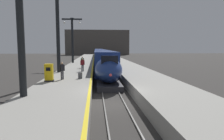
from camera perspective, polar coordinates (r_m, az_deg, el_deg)
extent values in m
plane|color=#33302D|center=(15.20, 0.59, -9.44)|extent=(260.00, 260.00, 0.00)
cube|color=gray|center=(39.57, -8.59, 0.99)|extent=(4.80, 110.00, 1.05)
cube|color=gray|center=(39.85, 3.12, 1.08)|extent=(4.80, 110.00, 1.05)
cube|color=yellow|center=(39.44, -5.29, 1.78)|extent=(0.20, 107.80, 0.01)
cube|color=slate|center=(42.27, -3.86, 0.74)|extent=(0.08, 110.00, 0.12)
cube|color=slate|center=(42.31, -1.83, 0.76)|extent=(0.08, 110.00, 0.12)
ellipsoid|color=navy|center=(21.17, -1.01, 0.07)|extent=(2.78, 5.97, 2.56)
cube|color=#28282D|center=(21.10, -0.95, -4.22)|extent=(2.46, 5.07, 0.55)
cube|color=black|center=(19.74, -0.76, 2.74)|extent=(1.59, 1.00, 0.90)
sphere|color=#F24C4C|center=(18.31, -0.42, -1.37)|extent=(0.28, 0.28, 0.28)
cube|color=navy|center=(29.89, -2.09, 2.35)|extent=(2.90, 14.00, 3.05)
cube|color=black|center=(29.83, -4.83, 3.38)|extent=(0.04, 11.90, 0.80)
cube|color=black|center=(29.96, 0.62, 3.41)|extent=(0.04, 11.90, 0.80)
cube|color=silver|center=(30.01, -2.08, -0.08)|extent=(2.92, 13.30, 0.24)
cube|color=black|center=(25.64, -1.62, -2.34)|extent=(2.03, 2.20, 0.56)
cube|color=black|center=(34.51, -2.42, -0.12)|extent=(2.03, 2.20, 0.56)
cube|color=navy|center=(46.46, -3.03, 3.74)|extent=(2.90, 18.00, 3.05)
cube|color=black|center=(46.42, -4.79, 4.40)|extent=(0.04, 15.84, 0.80)
cube|color=black|center=(46.50, -1.28, 4.42)|extent=(0.04, 15.84, 0.80)
cube|color=black|center=(40.48, -2.76, 0.82)|extent=(2.03, 2.20, 0.56)
cube|color=black|center=(52.67, -3.21, 2.08)|extent=(2.03, 2.20, 0.56)
cube|color=navy|center=(65.04, -3.51, 4.45)|extent=(2.90, 18.00, 3.05)
cube|color=black|center=(65.01, -4.77, 4.93)|extent=(0.04, 15.84, 0.80)
cube|color=black|center=(65.07, -2.26, 4.94)|extent=(0.04, 15.84, 0.80)
cube|color=black|center=(59.01, -3.38, 2.52)|extent=(2.03, 2.20, 0.56)
cube|color=black|center=(71.23, -3.61, 3.16)|extent=(2.03, 2.20, 0.56)
cube|color=navy|center=(83.63, -3.78, 4.85)|extent=(2.90, 18.00, 3.05)
cube|color=black|center=(83.61, -4.76, 5.22)|extent=(0.04, 15.84, 0.80)
cube|color=black|center=(83.65, -2.81, 5.23)|extent=(0.04, 15.84, 0.80)
cube|color=black|center=(77.58, -3.70, 3.41)|extent=(2.03, 2.20, 0.56)
cube|color=black|center=(89.80, -3.84, 3.80)|extent=(2.03, 2.20, 0.56)
cylinder|color=black|center=(14.04, -24.28, 13.61)|extent=(0.44, 0.44, 9.98)
cylinder|color=black|center=(26.45, -14.84, 10.70)|extent=(0.44, 0.44, 10.41)
cylinder|color=black|center=(42.33, -10.97, 8.05)|extent=(0.44, 0.44, 8.94)
cylinder|color=black|center=(42.69, -11.09, 13.85)|extent=(0.68, 0.68, 0.30)
cube|color=black|center=(42.68, -11.09, 13.72)|extent=(4.00, 0.24, 0.28)
cylinder|color=black|center=(42.82, -13.13, 13.17)|extent=(0.03, 0.03, 0.60)
sphere|color=#EFEACC|center=(42.78, -13.12, 12.71)|extent=(0.36, 0.36, 0.36)
cylinder|color=black|center=(42.50, -9.02, 13.31)|extent=(0.03, 0.03, 0.60)
sphere|color=#EFEACC|center=(42.46, -9.01, 12.84)|extent=(0.36, 0.36, 0.36)
cylinder|color=#23232D|center=(20.27, -13.91, -1.40)|extent=(0.13, 0.13, 0.85)
cylinder|color=#23232D|center=(20.34, -13.48, -1.37)|extent=(0.13, 0.13, 0.85)
cube|color=black|center=(20.22, -13.75, 0.68)|extent=(0.44, 0.40, 0.62)
cylinder|color=black|center=(20.12, -14.36, 0.49)|extent=(0.09, 0.09, 0.58)
cylinder|color=black|center=(20.34, -13.14, 0.58)|extent=(0.09, 0.09, 0.58)
sphere|color=tan|center=(20.19, -13.78, 1.87)|extent=(0.22, 0.22, 0.22)
cylinder|color=#23232D|center=(31.63, -8.36, 1.41)|extent=(0.13, 0.13, 0.85)
cylinder|color=#23232D|center=(31.70, -8.09, 1.42)|extent=(0.13, 0.13, 0.85)
cube|color=#336647|center=(31.61, -8.24, 2.74)|extent=(0.44, 0.38, 0.62)
cylinder|color=#336647|center=(31.51, -8.63, 2.63)|extent=(0.09, 0.09, 0.58)
cylinder|color=#336647|center=(31.72, -7.86, 2.67)|extent=(0.09, 0.09, 0.58)
sphere|color=tan|center=(31.59, -8.25, 3.50)|extent=(0.22, 0.22, 0.22)
cylinder|color=#23232D|center=(26.76, -8.02, 0.54)|extent=(0.13, 0.13, 0.85)
cylinder|color=#23232D|center=(26.71, -8.37, 0.52)|extent=(0.13, 0.13, 0.85)
cube|color=maroon|center=(26.67, -8.22, 2.10)|extent=(0.43, 0.34, 0.62)
cylinder|color=maroon|center=(26.75, -7.73, 2.02)|extent=(0.09, 0.09, 0.58)
cylinder|color=maroon|center=(26.60, -8.71, 1.98)|extent=(0.09, 0.09, 0.58)
sphere|color=tan|center=(26.64, -8.24, 3.00)|extent=(0.22, 0.22, 0.22)
cube|color=#4C4C51|center=(20.62, -8.84, -1.52)|extent=(0.40, 0.22, 0.60)
cylinder|color=#262628|center=(20.57, -9.14, -0.19)|extent=(0.02, 0.02, 0.36)
cylinder|color=#262628|center=(20.55, -8.59, -0.19)|extent=(0.02, 0.02, 0.36)
cube|color=#262628|center=(20.54, -8.88, 0.34)|extent=(0.22, 0.03, 0.02)
cube|color=yellow|center=(19.44, -17.14, -0.71)|extent=(0.70, 0.56, 1.60)
cube|color=black|center=(19.12, -17.35, 0.23)|extent=(0.40, 0.02, 0.32)
cube|color=black|center=(19.54, -17.07, -2.86)|extent=(0.76, 0.62, 0.12)
cube|color=#4C4742|center=(116.61, -4.06, 7.66)|extent=(36.00, 2.00, 14.00)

